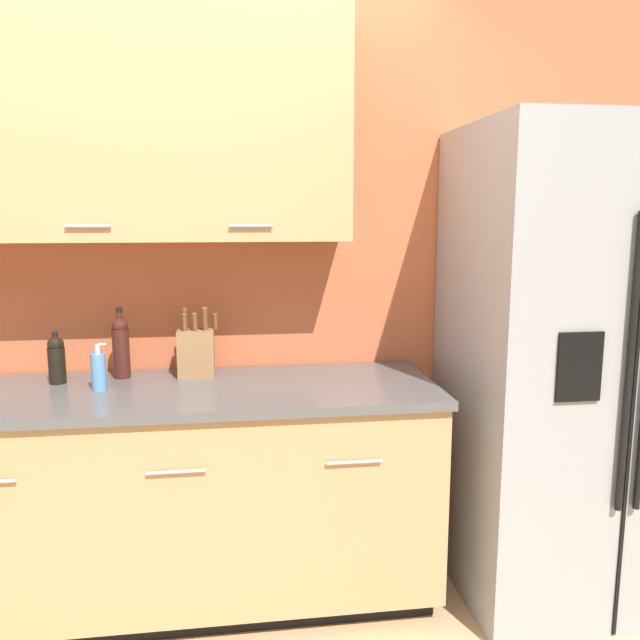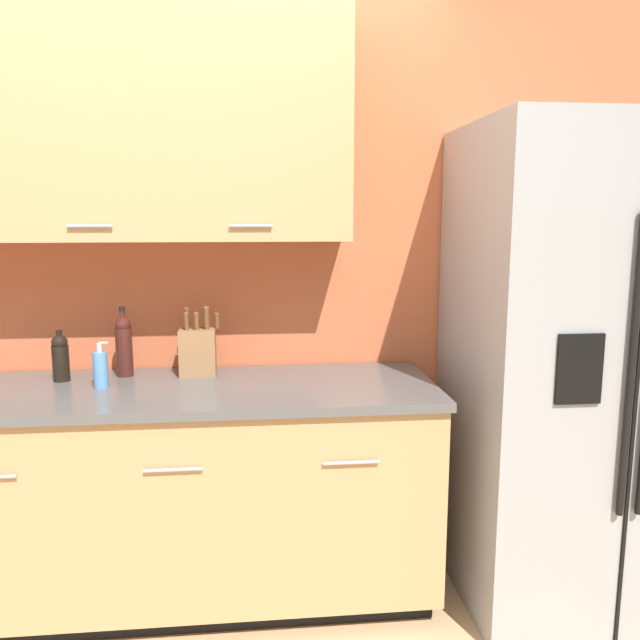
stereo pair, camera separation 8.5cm
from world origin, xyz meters
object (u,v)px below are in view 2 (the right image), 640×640
at_px(knife_block, 198,350).
at_px(wine_bottle, 124,345).
at_px(refrigerator, 578,368).
at_px(oil_bottle, 60,357).
at_px(soap_dispenser, 101,369).

height_order(knife_block, wine_bottle, same).
relative_size(refrigerator, oil_bottle, 9.21).
bearing_deg(soap_dispenser, oil_bottle, 145.42).
distance_m(refrigerator, knife_block, 1.54).
bearing_deg(wine_bottle, refrigerator, -8.02).
relative_size(knife_block, oil_bottle, 1.40).
relative_size(knife_block, soap_dispenser, 1.60).
bearing_deg(oil_bottle, wine_bottle, 13.28).
bearing_deg(wine_bottle, oil_bottle, -166.72).
height_order(soap_dispenser, oil_bottle, oil_bottle).
xyz_separation_m(soap_dispenser, oil_bottle, (-0.18, 0.13, 0.02)).
xyz_separation_m(refrigerator, knife_block, (-1.52, 0.23, 0.06)).
distance_m(refrigerator, oil_bottle, 2.07).
bearing_deg(oil_bottle, soap_dispenser, -34.58).
bearing_deg(knife_block, wine_bottle, 175.86).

